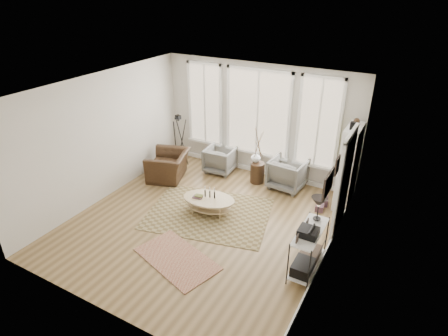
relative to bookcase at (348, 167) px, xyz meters
The scene contains 17 objects.
room 3.30m from the bookcase, 137.70° to the right, with size 5.50×5.54×2.90m.
bay_window 2.57m from the bookcase, 168.63° to the left, with size 4.14×0.12×2.24m.
door 1.10m from the bookcase, 82.91° to the right, with size 0.09×1.06×2.22m.
bookcase is the anchor object (origin of this frame).
low_shelf 2.56m from the bookcase, 91.28° to the right, with size 0.38×1.08×1.30m.
wall_art 2.66m from the bookcase, 86.75° to the right, with size 0.04×0.88×0.44m.
rug_main 3.25m from the bookcase, 143.53° to the right, with size 2.63×1.97×0.01m, color brown.
rug_runner 4.21m from the bookcase, 123.03° to the right, with size 1.60×0.89×0.01m, color maroon.
coffee_table 3.18m from the bookcase, 144.42° to the right, with size 1.27×0.92×0.53m.
armchair_left 3.35m from the bookcase, behind, with size 0.73×0.76×0.69m, color slate.
armchair_right 1.52m from the bookcase, behind, with size 0.82×0.84×0.76m, color slate.
side_table 2.18m from the bookcase, behind, with size 0.35×0.35×1.49m.
vase 2.27m from the bookcase, behind, with size 0.25×0.25×0.26m, color silver.
accent_chair 4.42m from the bookcase, 168.22° to the right, with size 0.94×1.07×0.70m, color #372416.
tripod_camera 4.45m from the bookcase, behind, with size 0.51×0.51×1.46m.
book_stack_near 0.98m from the bookcase, 148.68° to the right, with size 0.20×0.26×0.17m, color brown.
book_stack_far 1.10m from the bookcase, 126.08° to the right, with size 0.18×0.23×0.14m, color brown.
Camera 1 is at (3.60, -5.55, 4.65)m, focal length 30.00 mm.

